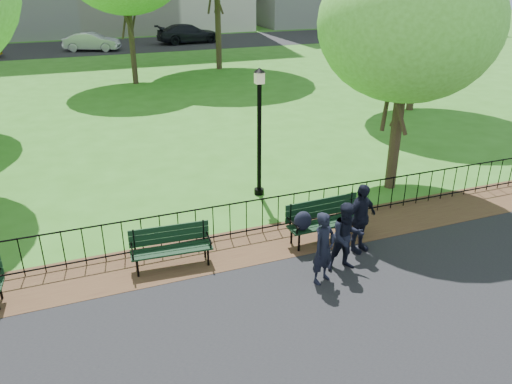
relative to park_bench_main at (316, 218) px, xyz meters
name	(u,v)px	position (x,y,z in m)	size (l,w,h in m)	color
ground	(325,271)	(-0.33, -1.12, -0.64)	(120.00, 120.00, 0.00)	#2F661B
dirt_strip	(294,237)	(-0.33, 0.38, -0.63)	(60.00, 1.60, 0.01)	#3B2218
far_street	(118,46)	(-0.33, 33.88, -0.63)	(70.00, 9.00, 0.01)	black
iron_fence	(286,210)	(-0.33, 0.88, -0.14)	(24.06, 0.06, 1.00)	black
park_bench_main	(316,218)	(0.00, 0.00, 0.00)	(1.86, 0.64, 1.04)	black
park_bench_left_a	(171,242)	(-3.24, 0.25, -0.10)	(1.70, 0.63, 0.95)	black
lamppost	(259,128)	(-0.20, 2.98, 1.25)	(0.31, 0.31, 3.47)	black
tree_near_e	(409,24)	(3.49, 2.10, 3.81)	(4.61, 4.61, 6.42)	#2D2116
person_left	(324,248)	(-0.56, -1.42, 0.12)	(0.55, 0.36, 1.51)	black
person_mid	(347,237)	(0.09, -1.19, 0.12)	(0.73, 0.38, 1.49)	black
person_right	(360,218)	(0.74, -0.64, 0.16)	(0.93, 0.38, 1.58)	black
sedan_silver	(92,42)	(-2.47, 31.82, 0.04)	(1.42, 4.08, 1.34)	#B3B6BB
sedan_dark	(189,34)	(5.37, 33.41, 0.13)	(2.13, 5.24, 1.52)	black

